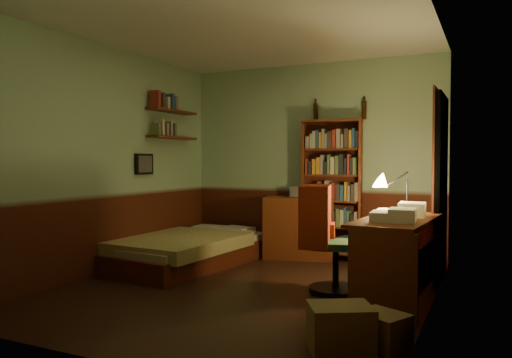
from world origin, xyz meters
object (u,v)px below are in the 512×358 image
at_px(bed, 188,239).
at_px(desk_lamp, 407,186).
at_px(cardboard_box_b, 382,330).
at_px(dresser, 299,228).
at_px(desk, 397,259).
at_px(office_chair, 336,247).
at_px(mini_stereo, 300,191).
at_px(cardboard_box_a, 341,328).
at_px(bookshelf, 332,190).

height_order(bed, desk_lamp, desk_lamp).
bearing_deg(cardboard_box_b, dresser, 120.85).
xyz_separation_m(desk, office_chair, (-0.59, 0.02, 0.07)).
height_order(mini_stereo, cardboard_box_b, mini_stereo).
bearing_deg(cardboard_box_b, desk, 95.09).
relative_size(mini_stereo, desk, 0.18).
relative_size(dresser, desk_lamp, 1.62).
distance_m(dresser, office_chair, 1.76).
bearing_deg(desk, desk_lamp, 91.92).
distance_m(dresser, cardboard_box_a, 3.26).
bearing_deg(desk_lamp, dresser, 166.98).
distance_m(bookshelf, cardboard_box_a, 3.27).
xyz_separation_m(mini_stereo, cardboard_box_b, (1.67, -2.87, -0.76)).
bearing_deg(cardboard_box_b, office_chair, 119.17).
distance_m(mini_stereo, cardboard_box_a, 3.46).
bearing_deg(desk, cardboard_box_a, -91.25).
bearing_deg(office_chair, mini_stereo, 107.45).
bearing_deg(desk, bed, 172.45).
xyz_separation_m(bed, bookshelf, (1.52, 1.06, 0.60)).
bearing_deg(dresser, bookshelf, -4.06).
bearing_deg(dresser, desk, -60.14).
relative_size(bookshelf, office_chair, 2.02).
relative_size(bed, cardboard_box_b, 6.37).
height_order(dresser, bookshelf, bookshelf).
height_order(mini_stereo, cardboard_box_a, mini_stereo).
bearing_deg(office_chair, bed, 152.27).
relative_size(bookshelf, cardboard_box_b, 5.46).
relative_size(mini_stereo, office_chair, 0.29).
bearing_deg(cardboard_box_b, mini_stereo, 120.23).
bearing_deg(bed, office_chair, -7.67).
bearing_deg(bookshelf, desk_lamp, -53.20).
bearing_deg(bookshelf, bed, -152.82).
xyz_separation_m(bed, desk, (2.63, -0.53, 0.06)).
height_order(dresser, cardboard_box_b, dresser).
relative_size(desk, office_chair, 1.57).
height_order(bed, dresser, dresser).
relative_size(dresser, mini_stereo, 3.55).
distance_m(desk_lamp, office_chair, 0.95).
relative_size(bed, dresser, 2.33).
bearing_deg(cardboard_box_a, mini_stereo, 115.08).
bearing_deg(bed, desk, -4.93).
relative_size(desk, desk_lamp, 2.51).
distance_m(bed, desk, 2.68).
bearing_deg(dresser, office_chair, -73.33).
relative_size(desk_lamp, office_chair, 0.62).
distance_m(desk, desk_lamp, 0.80).
height_order(office_chair, cardboard_box_a, office_chair).
height_order(bed, cardboard_box_a, bed).
height_order(cardboard_box_a, cardboard_box_b, cardboard_box_a).
relative_size(dresser, cardboard_box_a, 2.20).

